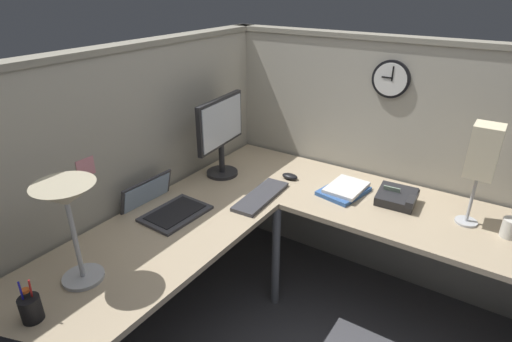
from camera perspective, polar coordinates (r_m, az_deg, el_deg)
The scene contains 16 objects.
ground_plane at distance 2.61m, azimuth 3.90°, elevation -20.88°, with size 6.80×6.80×0.00m, color #47474C.
cubicle_wall_back at distance 2.38m, azimuth -18.73°, elevation -3.31°, with size 2.57×0.12×1.58m.
cubicle_wall_right at distance 2.76m, azimuth 18.29°, elevation 0.76°, with size 0.12×2.37×1.58m.
desk at distance 2.07m, azimuth 3.53°, elevation -11.69°, with size 2.35×2.15×0.73m.
monitor at distance 2.54m, azimuth -4.89°, elevation 5.53°, with size 0.46×0.20×0.50m.
laptop at distance 2.29m, azimuth -12.80°, elevation -4.71°, with size 0.36×0.39×0.22m.
keyboard at distance 2.36m, azimuth 0.69°, elevation -3.53°, with size 0.43×0.14×0.02m, color #38383D.
computer_mouse at distance 2.59m, azimuth 4.73°, elevation -0.74°, with size 0.06×0.10×0.03m, color black.
desk_lamp_dome at distance 1.73m, azimuth -24.74°, elevation -4.08°, with size 0.24×0.24×0.44m.
pen_cup at distance 1.78m, azimuth -28.77°, elevation -16.34°, with size 0.08×0.08×0.18m.
office_phone at distance 2.42m, azimuth 19.06°, elevation -3.56°, with size 0.20×0.21×0.11m.
book_stack at distance 2.46m, azimuth 12.21°, elevation -2.53°, with size 0.32×0.26×0.04m.
desk_lamp_paper at distance 2.24m, azimuth 28.99°, elevation 2.06°, with size 0.13×0.13×0.53m.
coffee_mug at distance 2.35m, azimuth 31.79°, elevation -6.74°, with size 0.08×0.08×0.10m, color silver.
wall_clock at distance 2.55m, azimuth 18.22°, elevation 12.03°, with size 0.04×0.22×0.22m.
pinned_note_middle at distance 2.14m, azimuth -22.54°, elevation 0.44°, with size 0.10×0.00×0.09m, color pink.
Camera 1 is at (-1.60, -0.85, 1.87)m, focal length 28.84 mm.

